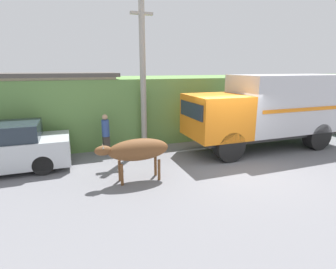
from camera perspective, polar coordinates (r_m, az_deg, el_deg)
ground_plane at (r=9.75m, az=14.61°, el=-6.87°), size 60.00×60.00×0.00m
hillside_embankment at (r=14.71m, az=1.22°, el=6.64°), size 32.00×5.09×2.98m
building_backdrop at (r=12.46m, az=-24.39°, el=4.67°), size 5.79×2.70×3.24m
cargo_truck at (r=12.12m, az=21.61°, el=5.33°), size 7.14×2.30×3.17m
brown_cow at (r=8.10m, az=-6.71°, el=-3.39°), size 2.27×0.68×1.35m
pedestrian_on_hill at (r=10.80m, az=-13.40°, el=0.44°), size 0.38×0.38×1.67m
utility_pole at (r=11.09m, az=-5.49°, el=13.16°), size 0.90×0.24×6.26m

